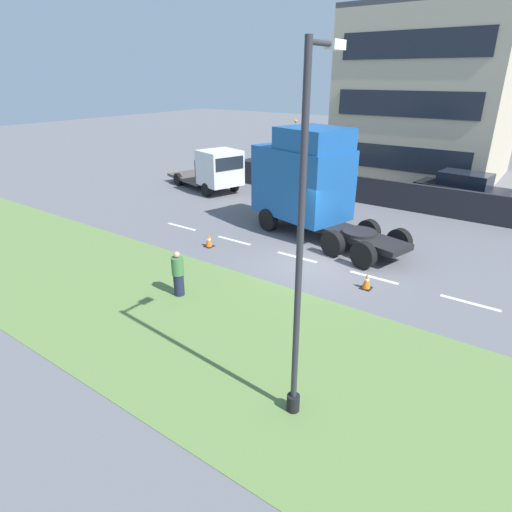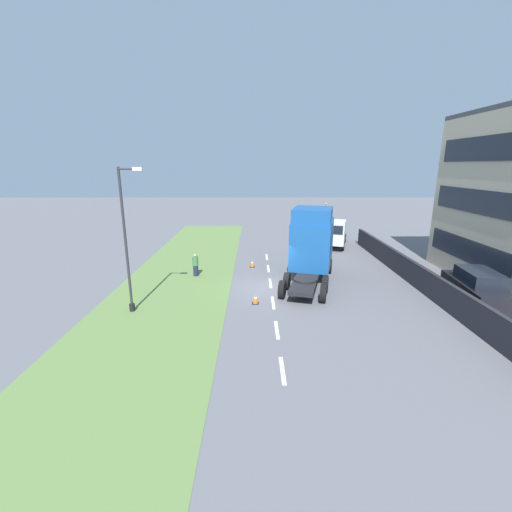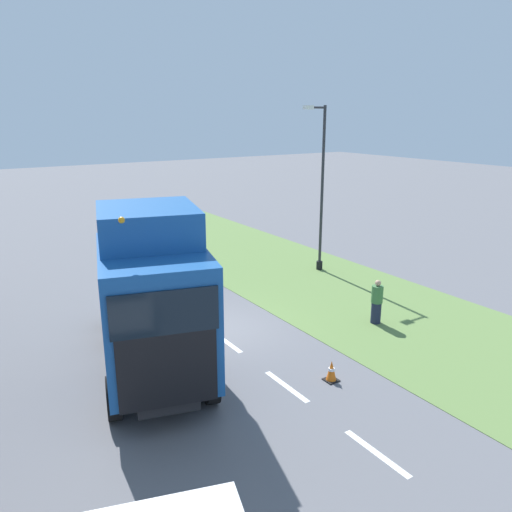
{
  "view_description": "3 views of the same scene",
  "coord_description": "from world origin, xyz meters",
  "px_view_note": "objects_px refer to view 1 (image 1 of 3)",
  "views": [
    {
      "loc": [
        -13.7,
        -6.92,
        6.69
      ],
      "look_at": [
        -3.09,
        0.69,
        1.16
      ],
      "focal_mm": 30.0,
      "sensor_mm": 36.0,
      "label": 1
    },
    {
      "loc": [
        -1.05,
        -19.81,
        7.36
      ],
      "look_at": [
        -0.92,
        0.57,
        1.9
      ],
      "focal_mm": 24.0,
      "sensor_mm": 36.0,
      "label": 2
    },
    {
      "loc": [
        7.02,
        13.44,
        6.87
      ],
      "look_at": [
        -1.64,
        0.11,
        2.36
      ],
      "focal_mm": 35.0,
      "sensor_mm": 36.0,
      "label": 3
    }
  ],
  "objects_px": {
    "parked_car": "(461,192)",
    "lamp_post": "(302,264)",
    "pedestrian": "(178,274)",
    "traffic_cone_lead": "(209,240)",
    "lorry_cab": "(307,181)",
    "traffic_cone_trailing": "(367,281)",
    "flatbed_truck": "(215,170)"
  },
  "relations": [
    {
      "from": "lorry_cab",
      "to": "flatbed_truck",
      "type": "height_order",
      "value": "lorry_cab"
    },
    {
      "from": "traffic_cone_lead",
      "to": "lamp_post",
      "type": "bearing_deg",
      "value": -127.75
    },
    {
      "from": "flatbed_truck",
      "to": "traffic_cone_lead",
      "type": "xyz_separation_m",
      "value": [
        -7.17,
        -5.73,
        -1.1
      ]
    },
    {
      "from": "lorry_cab",
      "to": "pedestrian",
      "type": "relative_size",
      "value": 5.05
    },
    {
      "from": "pedestrian",
      "to": "traffic_cone_trailing",
      "type": "bearing_deg",
      "value": -50.01
    },
    {
      "from": "lorry_cab",
      "to": "flatbed_truck",
      "type": "xyz_separation_m",
      "value": [
        3.21,
        8.1,
        -0.98
      ]
    },
    {
      "from": "parked_car",
      "to": "pedestrian",
      "type": "relative_size",
      "value": 3.03
    },
    {
      "from": "flatbed_truck",
      "to": "parked_car",
      "type": "height_order",
      "value": "flatbed_truck"
    },
    {
      "from": "lorry_cab",
      "to": "parked_car",
      "type": "relative_size",
      "value": 1.67
    },
    {
      "from": "lamp_post",
      "to": "traffic_cone_lead",
      "type": "xyz_separation_m",
      "value": [
        6.09,
        7.87,
        -3.16
      ]
    },
    {
      "from": "lamp_post",
      "to": "traffic_cone_lead",
      "type": "distance_m",
      "value": 10.44
    },
    {
      "from": "flatbed_truck",
      "to": "parked_car",
      "type": "relative_size",
      "value": 1.35
    },
    {
      "from": "parked_car",
      "to": "lamp_post",
      "type": "xyz_separation_m",
      "value": [
        -18.05,
        -0.55,
        2.46
      ]
    },
    {
      "from": "lorry_cab",
      "to": "pedestrian",
      "type": "height_order",
      "value": "lorry_cab"
    },
    {
      "from": "lorry_cab",
      "to": "traffic_cone_trailing",
      "type": "relative_size",
      "value": 13.45
    },
    {
      "from": "lorry_cab",
      "to": "traffic_cone_trailing",
      "type": "xyz_separation_m",
      "value": [
        -3.75,
        -4.55,
        -2.09
      ]
    },
    {
      "from": "parked_car",
      "to": "lorry_cab",
      "type": "bearing_deg",
      "value": 154.72
    },
    {
      "from": "pedestrian",
      "to": "traffic_cone_lead",
      "type": "bearing_deg",
      "value": 28.65
    },
    {
      "from": "pedestrian",
      "to": "traffic_cone_trailing",
      "type": "relative_size",
      "value": 2.67
    },
    {
      "from": "lamp_post",
      "to": "pedestrian",
      "type": "distance_m",
      "value": 6.76
    },
    {
      "from": "lamp_post",
      "to": "pedestrian",
      "type": "relative_size",
      "value": 4.7
    },
    {
      "from": "traffic_cone_trailing",
      "to": "pedestrian",
      "type": "bearing_deg",
      "value": 129.99
    },
    {
      "from": "pedestrian",
      "to": "traffic_cone_trailing",
      "type": "xyz_separation_m",
      "value": [
        4.04,
        -4.82,
        -0.47
      ]
    },
    {
      "from": "parked_car",
      "to": "lamp_post",
      "type": "bearing_deg",
      "value": -171.76
    },
    {
      "from": "lorry_cab",
      "to": "flatbed_truck",
      "type": "relative_size",
      "value": 1.23
    },
    {
      "from": "parked_car",
      "to": "pedestrian",
      "type": "distance_m",
      "value": 16.64
    },
    {
      "from": "parked_car",
      "to": "flatbed_truck",
      "type": "bearing_deg",
      "value": 116.65
    },
    {
      "from": "traffic_cone_lead",
      "to": "traffic_cone_trailing",
      "type": "distance_m",
      "value": 6.92
    },
    {
      "from": "pedestrian",
      "to": "flatbed_truck",
      "type": "bearing_deg",
      "value": 35.42
    },
    {
      "from": "pedestrian",
      "to": "traffic_cone_trailing",
      "type": "distance_m",
      "value": 6.31
    },
    {
      "from": "lamp_post",
      "to": "traffic_cone_lead",
      "type": "height_order",
      "value": "lamp_post"
    },
    {
      "from": "pedestrian",
      "to": "lamp_post",
      "type": "bearing_deg",
      "value": -111.37
    }
  ]
}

